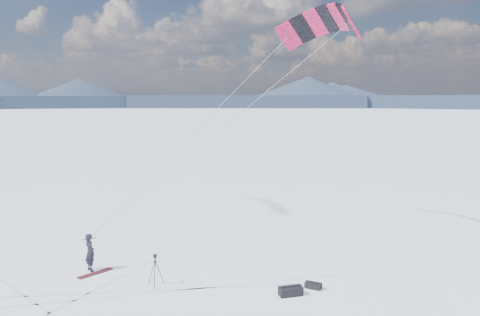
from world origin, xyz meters
name	(u,v)px	position (x,y,z in m)	size (l,w,h in m)	color
ground	(186,297)	(0.00, 0.00, 0.00)	(1800.00, 1800.00, 0.00)	white
horizon_hills	(184,180)	(0.00, 0.00, 4.27)	(704.84, 706.81, 9.89)	#182636
snow_tracks	(148,307)	(-1.44, -0.32, 0.00)	(13.93, 10.25, 0.01)	#ABBADB
snowkiter	(91,271)	(-2.91, 4.00, 0.00)	(0.58, 0.38, 1.59)	black
snowboard	(95,273)	(-2.77, 3.57, 0.02)	(1.50, 0.28, 0.04)	maroon
tripod	(155,266)	(-0.78, 1.41, 0.80)	(0.60, 0.63, 1.24)	black
gear_bag_a	(291,291)	(3.55, -1.35, 0.17)	(0.90, 0.51, 0.38)	black
gear_bag_b	(313,285)	(4.63, -1.14, 0.12)	(0.61, 0.65, 0.28)	black
power_kite	(322,25)	(8.39, 4.55, 10.65)	(12.48, 6.00, 10.21)	#C11645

